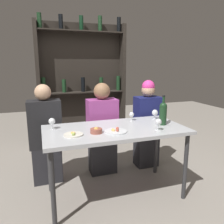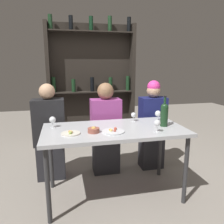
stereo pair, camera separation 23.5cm
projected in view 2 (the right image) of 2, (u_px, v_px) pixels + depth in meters
ground_plane at (114, 194)px, 2.44m from camera, size 10.00×10.00×0.00m
dining_table at (114, 134)px, 2.29m from camera, size 1.47×0.73×0.77m
wine_rack_wall at (92, 82)px, 3.86m from camera, size 1.53×0.21×2.22m
wine_bottle at (164, 114)px, 2.33m from camera, size 0.08×0.08×0.33m
wine_glass_0 at (158, 114)px, 2.59m from camera, size 0.07×0.07×0.12m
wine_glass_1 at (133, 115)px, 2.55m from camera, size 0.06×0.06×0.11m
wine_glass_2 at (52, 120)px, 2.29m from camera, size 0.07×0.07×0.12m
wine_glass_3 at (157, 124)px, 2.14m from camera, size 0.07×0.07×0.12m
food_plate_0 at (113, 131)px, 2.15m from camera, size 0.22×0.22×0.04m
food_plate_1 at (71, 133)px, 2.09m from camera, size 0.18×0.18×0.04m
snack_bowl at (94, 130)px, 2.13m from camera, size 0.12×0.12×0.06m
seated_person_left at (50, 135)px, 2.70m from camera, size 0.38×0.22×1.20m
seated_person_center at (106, 131)px, 2.85m from camera, size 0.38×0.22×1.20m
seated_person_right at (152, 127)px, 2.99m from camera, size 0.34×0.22×1.22m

